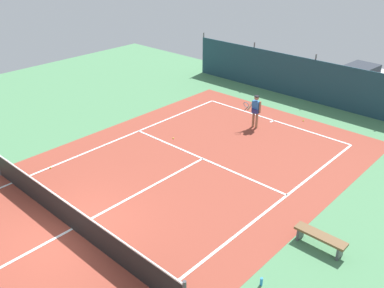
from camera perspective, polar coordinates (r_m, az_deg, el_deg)
ground_plane at (r=14.40m, az=-15.91°, el=-11.04°), size 36.00×36.00×0.00m
court_surface at (r=14.39m, az=-15.91°, el=-11.03°), size 11.02×26.60×0.01m
tennis_net at (r=14.10m, az=-16.17°, el=-9.40°), size 10.12×0.10×1.10m
back_fence at (r=25.12m, az=16.42°, el=7.33°), size 16.30×0.98×2.70m
tennis_player at (r=20.55m, az=8.63°, el=4.71°), size 0.71×0.75×1.64m
tennis_ball_near_player at (r=19.52m, az=-2.57°, el=0.78°), size 0.07×0.07×0.07m
tennis_ball_midcourt at (r=22.08m, az=14.89°, el=3.08°), size 0.07×0.07×0.07m
tennis_ball_by_sideline at (r=18.02m, az=-18.70°, el=-3.09°), size 0.07×0.07×0.07m
parked_car at (r=26.97m, az=21.81°, el=8.20°), size 2.26×4.33×1.68m
courtside_bench at (r=13.50m, az=17.04°, el=-12.10°), size 1.60×0.40×0.49m
water_bottle at (r=12.13m, az=9.41°, el=-17.97°), size 0.08×0.08×0.24m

